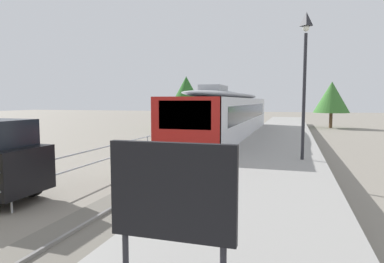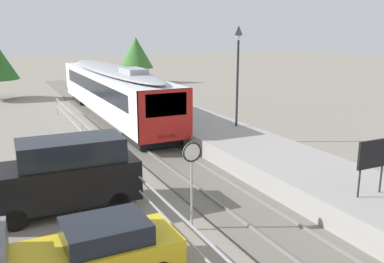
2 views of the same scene
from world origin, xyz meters
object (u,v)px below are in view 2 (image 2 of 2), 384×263
(platform_lamp_mid_platform, at_px, (238,57))
(speed_limit_sign, at_px, (192,164))
(platform_notice_board, at_px, (373,156))
(parked_hatchback_yellow, at_px, (99,251))
(commuter_train, at_px, (112,88))
(parked_van_black, at_px, (66,174))

(platform_lamp_mid_platform, height_order, speed_limit_sign, platform_lamp_mid_platform)
(platform_notice_board, height_order, parked_hatchback_yellow, platform_notice_board)
(platform_lamp_mid_platform, distance_m, parked_hatchback_yellow, 14.42)
(commuter_train, height_order, parked_hatchback_yellow, commuter_train)
(platform_lamp_mid_platform, xyz_separation_m, parked_hatchback_yellow, (-9.93, -9.73, -3.83))
(platform_notice_board, relative_size, parked_hatchback_yellow, 0.45)
(commuter_train, relative_size, parked_hatchback_yellow, 4.87)
(commuter_train, relative_size, platform_notice_board, 10.89)
(platform_lamp_mid_platform, bearing_deg, commuter_train, 115.92)
(platform_notice_board, height_order, parked_van_black, platform_notice_board)
(platform_lamp_mid_platform, bearing_deg, parked_van_black, -152.46)
(commuter_train, height_order, platform_lamp_mid_platform, platform_lamp_mid_platform)
(commuter_train, xyz_separation_m, parked_van_black, (-5.52, -14.19, -0.85))
(platform_notice_board, xyz_separation_m, speed_limit_sign, (-5.34, 1.88, -0.06))
(commuter_train, xyz_separation_m, platform_lamp_mid_platform, (4.38, -9.02, 2.48))
(parked_hatchback_yellow, bearing_deg, platform_notice_board, -3.22)
(platform_lamp_mid_platform, relative_size, speed_limit_sign, 1.91)
(commuter_train, bearing_deg, parked_van_black, -111.27)
(speed_limit_sign, distance_m, parked_hatchback_yellow, 3.74)
(parked_hatchback_yellow, bearing_deg, platform_lamp_mid_platform, 44.41)
(platform_lamp_mid_platform, relative_size, platform_notice_board, 2.97)
(commuter_train, relative_size, platform_lamp_mid_platform, 3.67)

